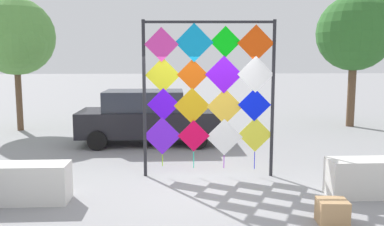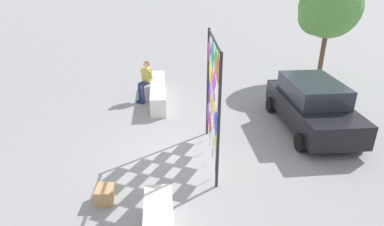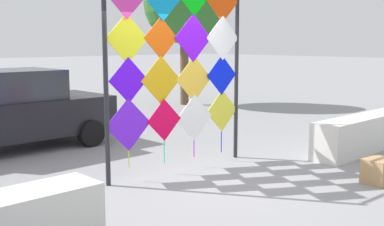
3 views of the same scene
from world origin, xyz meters
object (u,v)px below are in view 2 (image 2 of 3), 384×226
parked_car (312,105)px  cardboard_box_large (105,195)px  kite_display_rack (213,93)px  seated_vendor (145,78)px  tree_far_right (326,9)px

parked_car → cardboard_box_large: (3.07, -6.03, -0.60)m
kite_display_rack → seated_vendor: bearing=-156.2°
seated_vendor → tree_far_right: (-1.63, 7.55, 2.23)m
kite_display_rack → cardboard_box_large: size_ratio=7.44×
kite_display_rack → parked_car: 3.87m
kite_display_rack → tree_far_right: 8.28m
parked_car → tree_far_right: tree_far_right is taller
parked_car → tree_far_right: size_ratio=0.89×
kite_display_rack → parked_car: kite_display_rack is taller
seated_vendor → parked_car: 6.01m
tree_far_right → seated_vendor: bearing=-77.8°
seated_vendor → parked_car: size_ratio=0.38×
seated_vendor → cardboard_box_large: seated_vendor is taller
kite_display_rack → seated_vendor: size_ratio=2.13×
seated_vendor → kite_display_rack: bearing=23.8°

